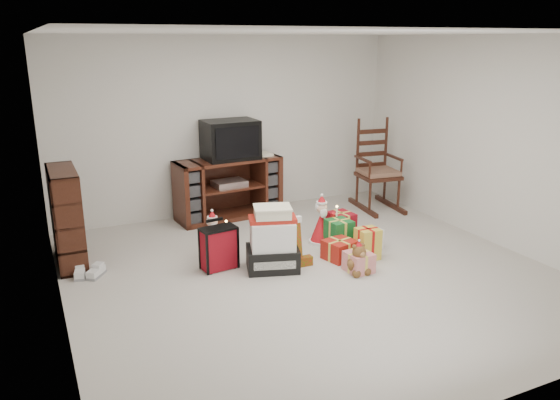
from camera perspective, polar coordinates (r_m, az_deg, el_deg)
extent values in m
cube|color=#B4AFA5|center=(6.00, 3.18, -7.63)|extent=(5.00, 5.00, 0.01)
cube|color=white|center=(5.47, 3.61, 17.06)|extent=(5.00, 5.00, 0.01)
cube|color=white|center=(7.85, -5.46, 7.68)|extent=(5.00, 0.01, 2.50)
cube|color=white|center=(3.69, 22.29, -3.66)|extent=(5.00, 0.01, 2.50)
cube|color=white|center=(4.95, -22.98, 1.19)|extent=(0.01, 5.00, 2.50)
cube|color=white|center=(7.13, 21.41, 5.72)|extent=(0.01, 5.00, 2.50)
cube|color=#432013|center=(7.71, -5.40, 1.23)|extent=(1.52, 0.65, 0.84)
cube|color=#B9BABC|center=(7.66, -5.34, 1.74)|extent=(0.47, 0.35, 0.08)
cube|color=#391A0F|center=(6.50, -21.42, -1.69)|extent=(0.30, 0.89, 1.08)
cube|color=#391A0F|center=(8.19, 10.23, 2.49)|extent=(0.61, 0.60, 0.05)
cube|color=brown|center=(8.17, 10.26, 2.92)|extent=(0.57, 0.55, 0.06)
cube|color=#391A0F|center=(8.29, 9.42, 5.92)|extent=(0.47, 0.12, 0.85)
cube|color=#391A0F|center=(8.31, 10.07, -0.63)|extent=(0.66, 0.97, 0.06)
cube|color=black|center=(6.03, -0.77, -6.11)|extent=(0.66, 0.56, 0.25)
cube|color=white|center=(5.92, -0.78, -3.61)|extent=(0.56, 0.49, 0.31)
cube|color=#A01C12|center=(5.87, -0.79, -2.00)|extent=(0.56, 0.41, 0.05)
cube|color=beige|center=(5.84, -0.79, -1.32)|extent=(0.45, 0.39, 0.10)
cube|color=maroon|center=(6.02, -6.40, -5.03)|extent=(0.39, 0.24, 0.49)
cube|color=black|center=(6.00, -6.77, -2.02)|extent=(0.20, 0.05, 0.03)
ellipsoid|color=brown|center=(6.00, 8.07, -6.55)|extent=(0.23, 0.19, 0.24)
sphere|color=brown|center=(5.92, 8.27, -5.39)|extent=(0.15, 0.15, 0.15)
cone|color=#B4131A|center=(6.76, 4.32, -2.87)|extent=(0.29, 0.29, 0.41)
sphere|color=beige|center=(6.68, 4.37, -0.79)|extent=(0.14, 0.14, 0.14)
cone|color=#B4131A|center=(6.65, 4.39, 0.09)|extent=(0.12, 0.12, 0.10)
cylinder|color=silver|center=(6.67, 5.95, -1.23)|extent=(0.02, 0.02, 0.12)
cone|color=#B4131A|center=(6.42, -7.01, -4.25)|extent=(0.26, 0.26, 0.37)
sphere|color=beige|center=(6.34, -7.08, -2.32)|extent=(0.12, 0.12, 0.12)
cone|color=#B4131A|center=(6.31, -7.11, -1.49)|extent=(0.11, 0.11, 0.09)
cylinder|color=silver|center=(6.31, -5.64, -2.74)|extent=(0.02, 0.02, 0.11)
cube|color=silver|center=(6.22, -20.17, -7.27)|extent=(0.16, 0.27, 0.09)
cube|color=silver|center=(6.23, -18.66, -7.07)|extent=(0.24, 0.27, 0.09)
cube|color=#A01C12|center=(6.35, 6.01, -4.83)|extent=(0.29, 0.29, 0.29)
cube|color=#1B6E2E|center=(6.68, 6.41, -3.75)|extent=(0.29, 0.29, 0.29)
cube|color=yellow|center=(6.36, 8.93, -4.91)|extent=(0.29, 0.29, 0.29)
cube|color=beige|center=(6.02, 7.47, -6.12)|extent=(0.29, 0.29, 0.29)
cube|color=white|center=(6.65, 9.45, -3.97)|extent=(0.29, 0.29, 0.29)
cube|color=maroon|center=(6.97, 7.01, -2.90)|extent=(0.29, 0.29, 0.29)
cube|color=black|center=(7.58, -5.22, 6.31)|extent=(0.74, 0.53, 0.53)
cube|color=black|center=(7.33, -4.50, 5.99)|extent=(0.62, 0.03, 0.43)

